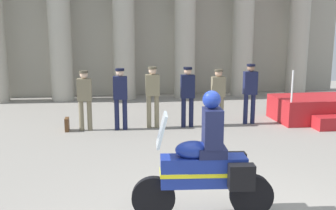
{
  "coord_description": "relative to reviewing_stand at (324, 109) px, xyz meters",
  "views": [
    {
      "loc": [
        -1.7,
        -4.81,
        2.76
      ],
      "look_at": [
        -0.49,
        3.04,
        1.17
      ],
      "focal_mm": 41.49,
      "sensor_mm": 36.0,
      "label": 1
    }
  ],
  "objects": [
    {
      "name": "reviewing_stand",
      "position": [
        0.0,
        0.0,
        0.0
      ],
      "size": [
        2.92,
        2.07,
        1.62
      ],
      "color": "#B21E23",
      "rests_on": "ground_plane"
    },
    {
      "name": "officer_in_row_2",
      "position": [
        -5.2,
        -0.06,
        0.67
      ],
      "size": [
        0.39,
        0.24,
        1.71
      ],
      "rotation": [
        0.0,
        0.0,
        3.09
      ],
      "color": "#847A5B",
      "rests_on": "ground_plane"
    },
    {
      "name": "officer_in_row_4",
      "position": [
        -3.32,
        -0.03,
        0.61
      ],
      "size": [
        0.39,
        0.24,
        1.61
      ],
      "rotation": [
        0.0,
        0.0,
        3.09
      ],
      "color": "#7A7056",
      "rests_on": "ground_plane"
    },
    {
      "name": "officer_in_row_1",
      "position": [
        -6.09,
        -0.14,
        0.65
      ],
      "size": [
        0.39,
        0.24,
        1.69
      ],
      "rotation": [
        0.0,
        0.0,
        3.09
      ],
      "color": "#191E42",
      "rests_on": "ground_plane"
    },
    {
      "name": "motorcycle_with_rider",
      "position": [
        -5.0,
        -5.4,
        0.45
      ],
      "size": [
        2.09,
        0.73,
        1.9
      ],
      "rotation": [
        0.0,
        0.0,
        3.04
      ],
      "color": "black",
      "rests_on": "ground_plane"
    },
    {
      "name": "officer_in_row_0",
      "position": [
        -7.05,
        -0.08,
        0.62
      ],
      "size": [
        0.39,
        0.24,
        1.64
      ],
      "rotation": [
        0.0,
        0.0,
        3.09
      ],
      "color": "#7A7056",
      "rests_on": "ground_plane"
    },
    {
      "name": "colonnade_backdrop",
      "position": [
        -4.58,
        5.16,
        3.13
      ],
      "size": [
        16.24,
        1.69,
        6.64
      ],
      "color": "#A49F91",
      "rests_on": "ground_plane"
    },
    {
      "name": "officer_in_row_3",
      "position": [
        -4.23,
        -0.13,
        0.65
      ],
      "size": [
        0.39,
        0.24,
        1.69
      ],
      "rotation": [
        0.0,
        0.0,
        3.09
      ],
      "color": "#141938",
      "rests_on": "ground_plane"
    },
    {
      "name": "briefcase_on_ground",
      "position": [
        -7.55,
        -0.07,
        -0.17
      ],
      "size": [
        0.1,
        0.32,
        0.36
      ],
      "primitive_type": "cube",
      "color": "brown",
      "rests_on": "ground_plane"
    },
    {
      "name": "officer_in_row_5",
      "position": [
        -2.37,
        -0.02,
        0.68
      ],
      "size": [
        0.39,
        0.24,
        1.74
      ],
      "rotation": [
        0.0,
        0.0,
        3.09
      ],
      "color": "#191E42",
      "rests_on": "ground_plane"
    }
  ]
}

